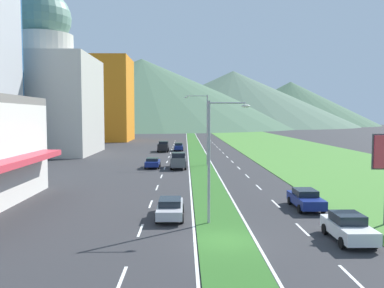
{
  "coord_description": "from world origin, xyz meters",
  "views": [
    {
      "loc": [
        -2.3,
        -22.22,
        7.16
      ],
      "look_at": [
        -1.01,
        50.48,
        2.02
      ],
      "focal_mm": 37.24,
      "sensor_mm": 36.0,
      "label": 1
    }
  ],
  "objects_px": {
    "car_2": "(170,208)",
    "street_lamp_mid": "(205,125)",
    "car_0": "(306,199)",
    "car_1": "(153,163)",
    "car_4": "(348,227)",
    "street_lamp_near": "(214,153)",
    "pickup_truck_0": "(178,161)",
    "pickup_truck_1": "(163,147)",
    "car_3": "(179,147)"
  },
  "relations": [
    {
      "from": "car_2",
      "to": "street_lamp_mid",
      "type": "bearing_deg",
      "value": -7.51
    },
    {
      "from": "car_0",
      "to": "car_1",
      "type": "xyz_separation_m",
      "value": [
        -13.8,
        24.35,
        -0.03
      ]
    },
    {
      "from": "car_4",
      "to": "car_1",
      "type": "bearing_deg",
      "value": -156.89
    },
    {
      "from": "street_lamp_mid",
      "to": "car_4",
      "type": "height_order",
      "value": "street_lamp_mid"
    },
    {
      "from": "car_2",
      "to": "car_0",
      "type": "bearing_deg",
      "value": -75.82
    },
    {
      "from": "car_0",
      "to": "car_2",
      "type": "bearing_deg",
      "value": -75.82
    },
    {
      "from": "street_lamp_near",
      "to": "street_lamp_mid",
      "type": "distance_m",
      "value": 31.13
    },
    {
      "from": "pickup_truck_0",
      "to": "car_4",
      "type": "bearing_deg",
      "value": -162.37
    },
    {
      "from": "street_lamp_mid",
      "to": "car_4",
      "type": "xyz_separation_m",
      "value": [
        6.5,
        -34.88,
        -5.05
      ]
    },
    {
      "from": "street_lamp_near",
      "to": "street_lamp_mid",
      "type": "bearing_deg",
      "value": 88.26
    },
    {
      "from": "street_lamp_near",
      "to": "pickup_truck_0",
      "type": "bearing_deg",
      "value": 95.63
    },
    {
      "from": "car_2",
      "to": "pickup_truck_1",
      "type": "bearing_deg",
      "value": 3.62
    },
    {
      "from": "car_0",
      "to": "car_2",
      "type": "height_order",
      "value": "car_0"
    },
    {
      "from": "street_lamp_mid",
      "to": "pickup_truck_0",
      "type": "xyz_separation_m",
      "value": [
        -3.75,
        -2.61,
        -4.86
      ]
    },
    {
      "from": "street_lamp_mid",
      "to": "car_3",
      "type": "height_order",
      "value": "street_lamp_mid"
    },
    {
      "from": "street_lamp_mid",
      "to": "car_1",
      "type": "relative_size",
      "value": 2.5
    },
    {
      "from": "street_lamp_near",
      "to": "car_2",
      "type": "height_order",
      "value": "street_lamp_near"
    },
    {
      "from": "street_lamp_mid",
      "to": "pickup_truck_1",
      "type": "bearing_deg",
      "value": 107.5
    },
    {
      "from": "car_1",
      "to": "pickup_truck_0",
      "type": "distance_m",
      "value": 3.56
    },
    {
      "from": "car_0",
      "to": "car_3",
      "type": "distance_m",
      "value": 52.62
    },
    {
      "from": "car_4",
      "to": "pickup_truck_1",
      "type": "bearing_deg",
      "value": -166.64
    },
    {
      "from": "car_0",
      "to": "pickup_truck_0",
      "type": "xyz_separation_m",
      "value": [
        -10.24,
        24.28,
        0.22
      ]
    },
    {
      "from": "street_lamp_mid",
      "to": "car_0",
      "type": "height_order",
      "value": "street_lamp_mid"
    },
    {
      "from": "car_1",
      "to": "car_4",
      "type": "distance_m",
      "value": 35.17
    },
    {
      "from": "car_4",
      "to": "pickup_truck_0",
      "type": "bearing_deg",
      "value": -162.37
    },
    {
      "from": "car_4",
      "to": "street_lamp_near",
      "type": "bearing_deg",
      "value": -116.93
    },
    {
      "from": "car_0",
      "to": "car_1",
      "type": "relative_size",
      "value": 1.13
    },
    {
      "from": "street_lamp_mid",
      "to": "car_2",
      "type": "relative_size",
      "value": 2.13
    },
    {
      "from": "car_3",
      "to": "car_0",
      "type": "bearing_deg",
      "value": -168.35
    },
    {
      "from": "street_lamp_near",
      "to": "street_lamp_mid",
      "type": "relative_size",
      "value": 0.8
    },
    {
      "from": "pickup_truck_1",
      "to": "car_4",
      "type": "bearing_deg",
      "value": -166.64
    },
    {
      "from": "street_lamp_mid",
      "to": "pickup_truck_0",
      "type": "relative_size",
      "value": 1.88
    },
    {
      "from": "car_3",
      "to": "street_lamp_near",
      "type": "bearing_deg",
      "value": -176.73
    },
    {
      "from": "street_lamp_mid",
      "to": "car_0",
      "type": "relative_size",
      "value": 2.21
    },
    {
      "from": "car_3",
      "to": "street_lamp_mid",
      "type": "bearing_deg",
      "value": -170.49
    },
    {
      "from": "street_lamp_near",
      "to": "car_0",
      "type": "height_order",
      "value": "street_lamp_near"
    },
    {
      "from": "car_4",
      "to": "pickup_truck_1",
      "type": "distance_m",
      "value": 59.35
    },
    {
      "from": "car_2",
      "to": "car_3",
      "type": "distance_m",
      "value": 54.16
    },
    {
      "from": "street_lamp_near",
      "to": "pickup_truck_1",
      "type": "bearing_deg",
      "value": 96.62
    },
    {
      "from": "car_0",
      "to": "car_4",
      "type": "bearing_deg",
      "value": 0.07
    },
    {
      "from": "pickup_truck_1",
      "to": "car_0",
      "type": "bearing_deg",
      "value": -164.6
    },
    {
      "from": "car_0",
      "to": "car_2",
      "type": "distance_m",
      "value": 10.71
    },
    {
      "from": "street_lamp_near",
      "to": "car_0",
      "type": "xyz_separation_m",
      "value": [
        7.44,
        4.21,
        -3.97
      ]
    },
    {
      "from": "car_1",
      "to": "pickup_truck_0",
      "type": "xyz_separation_m",
      "value": [
        3.55,
        -0.08,
        0.25
      ]
    },
    {
      "from": "car_3",
      "to": "car_2",
      "type": "bearing_deg",
      "value": -179.75
    },
    {
      "from": "car_3",
      "to": "pickup_truck_1",
      "type": "distance_m",
      "value": 3.56
    },
    {
      "from": "car_1",
      "to": "car_4",
      "type": "height_order",
      "value": "car_4"
    },
    {
      "from": "car_2",
      "to": "pickup_truck_0",
      "type": "height_order",
      "value": "pickup_truck_0"
    },
    {
      "from": "car_3",
      "to": "pickup_truck_0",
      "type": "xyz_separation_m",
      "value": [
        0.38,
        -27.26,
        0.17
      ]
    },
    {
      "from": "car_0",
      "to": "pickup_truck_1",
      "type": "height_order",
      "value": "pickup_truck_1"
    }
  ]
}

